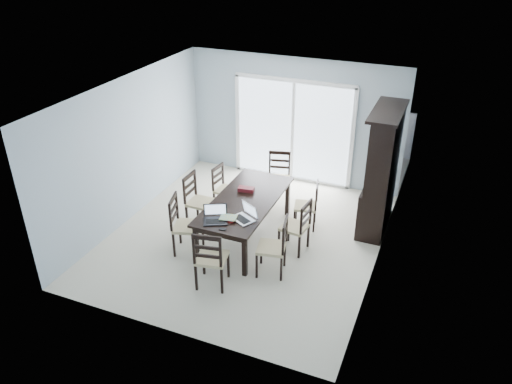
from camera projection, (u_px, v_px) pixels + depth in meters
floor at (246, 237)px, 8.77m from camera, size 5.00×5.00×0.00m
ceiling at (244, 93)px, 7.53m from camera, size 5.00×5.00×0.00m
back_wall at (294, 121)px, 10.18m from camera, size 4.50×0.02×2.60m
wall_left at (130, 149)px, 8.90m from camera, size 0.02×5.00×2.60m
wall_right at (384, 195)px, 7.40m from camera, size 0.02×5.00×2.60m
balcony at (305, 162)px, 11.64m from camera, size 4.50×2.00×0.10m
railing at (319, 123)px, 12.17m from camera, size 4.50×0.06×1.10m
dining_table at (245, 203)px, 8.45m from camera, size 1.00×2.20×0.75m
china_hutch at (381, 172)px, 8.60m from camera, size 0.50×1.38×2.20m
sliding_door at (293, 131)px, 10.27m from camera, size 2.52×0.05×2.18m
chair_left_near at (181, 219)px, 8.12m from camera, size 0.55×0.54×1.17m
chair_left_mid at (196, 195)px, 8.87m from camera, size 0.45×0.43×1.14m
chair_left_far at (223, 183)px, 9.38m from camera, size 0.44×0.43×1.02m
chair_right_near at (278, 241)px, 7.59m from camera, size 0.51×0.50×1.12m
chair_right_mid at (300, 222)px, 8.12m from camera, size 0.46×0.45×1.08m
chair_right_far at (311, 200)px, 8.81m from camera, size 0.47×0.46×1.02m
chair_end_near at (210, 254)px, 7.26m from camera, size 0.51×0.53×1.16m
chair_end_far at (279, 171)px, 9.72m from camera, size 0.52×0.53×1.13m
laptop_dark at (215, 218)px, 7.75m from camera, size 0.45×0.40×0.25m
laptop_silver at (243, 217)px, 7.80m from camera, size 0.44×0.40×0.25m
book_stack at (228, 218)px, 7.84m from camera, size 0.29×0.25×0.04m
cell_phone at (223, 229)px, 7.58m from camera, size 0.11×0.06×0.01m
game_box at (246, 189)px, 8.66m from camera, size 0.29×0.18×0.07m
hot_tub at (298, 137)px, 11.63m from camera, size 2.00×1.85×0.91m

